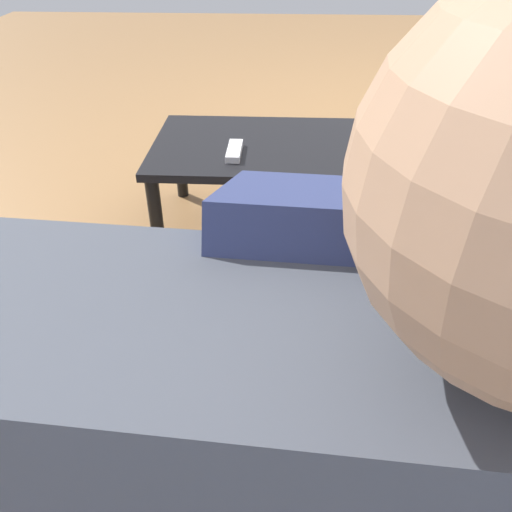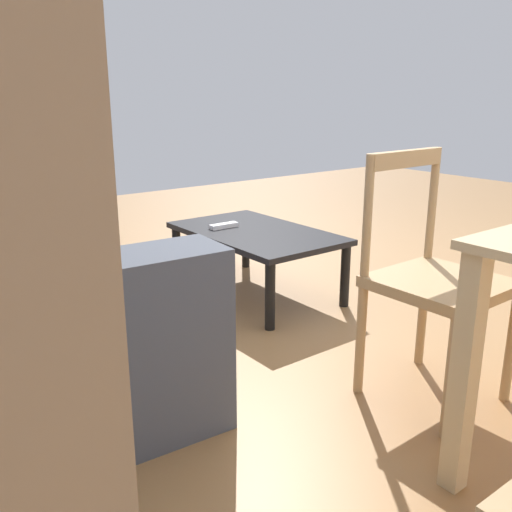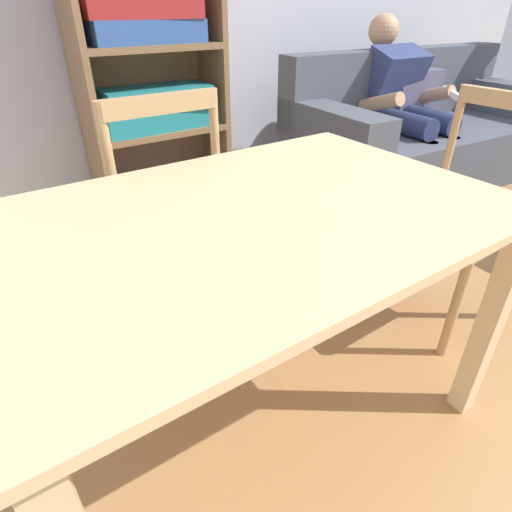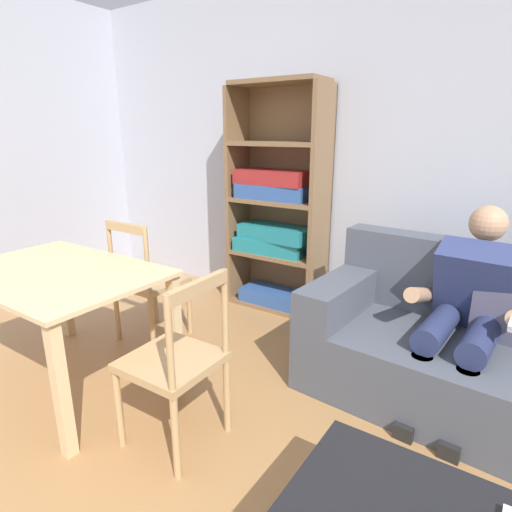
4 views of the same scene
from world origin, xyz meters
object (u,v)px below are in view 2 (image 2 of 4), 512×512
couch (7,283)px  dining_chair_facing_couch (433,281)px  coffee_table (256,238)px  tv_remote (224,226)px

couch → dining_chair_facing_couch: size_ratio=2.33×
couch → dining_chair_facing_couch: (-1.29, -1.14, 0.12)m
coffee_table → dining_chair_facing_couch: (-1.26, 0.16, 0.13)m
couch → coffee_table: bearing=-91.4°
couch → tv_remote: size_ratio=12.31×
tv_remote → dining_chair_facing_couch: size_ratio=0.19×
coffee_table → tv_remote: size_ratio=5.66×
tv_remote → dining_chair_facing_couch: 1.42m
couch → tv_remote: 1.20m
couch → tv_remote: couch is taller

